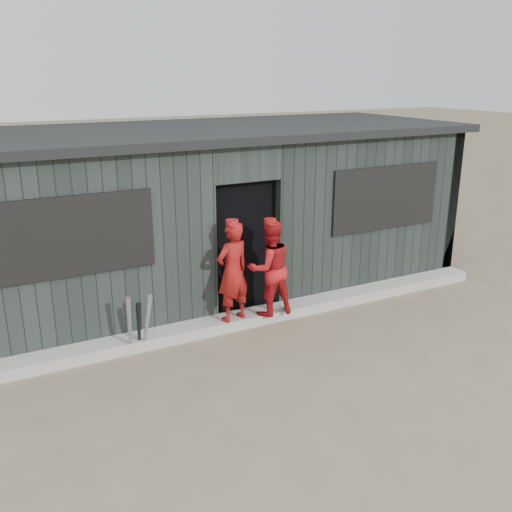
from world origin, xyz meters
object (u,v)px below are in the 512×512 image
bat_mid (130,326)px  bat_right (139,327)px  player_red_left (233,272)px  player_red_right (270,268)px  bat_left (147,323)px  dugout (208,211)px  player_grey_back (258,258)px

bat_mid → bat_right: bearing=20.5°
player_red_left → player_red_right: (0.55, -0.05, -0.02)m
bat_left → player_red_left: size_ratio=0.59×
dugout → bat_mid: bearing=-135.0°
dugout → player_red_right: bearing=-85.0°
bat_right → player_red_left: 1.45m
player_red_left → player_red_right: size_ratio=1.03×
player_grey_back → dugout: dugout is taller
player_red_left → player_red_right: 0.55m
player_red_left → dugout: (0.39, 1.76, 0.44)m
bat_right → player_grey_back: (2.15, 0.81, 0.36)m
player_grey_back → player_red_right: bearing=86.0°
bat_right → bat_left: bearing=-42.7°
bat_right → player_red_right: 1.96m
bat_mid → bat_right: bat_mid is taller
bat_left → player_red_left: 1.35m
player_red_right → player_grey_back: 0.85m
player_grey_back → bat_right: bearing=33.7°
bat_mid → player_red_left: (1.48, 0.11, 0.45)m
bat_left → dugout: size_ratio=0.10×
bat_right → player_red_left: size_ratio=0.49×
player_red_left → player_grey_back: bearing=-150.1°
player_red_left → player_grey_back: player_red_left is taller
bat_mid → bat_left: bearing=-7.4°
bat_left → bat_mid: bat_left is taller
player_red_left → player_grey_back: 1.10m
player_grey_back → bat_left: bearing=36.3°
bat_mid → dugout: size_ratio=0.10×
bat_left → bat_right: bearing=137.3°
player_red_left → dugout: size_ratio=0.17×
dugout → player_grey_back: bearing=-68.2°
player_red_left → player_grey_back: (0.79, 0.75, -0.15)m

